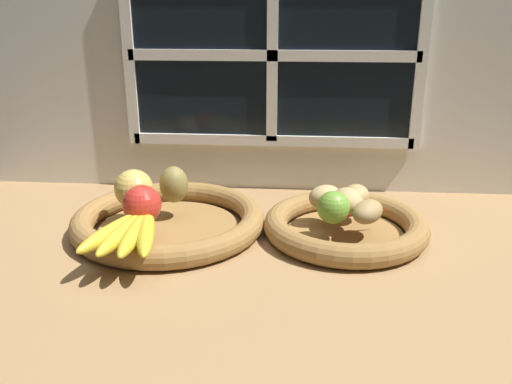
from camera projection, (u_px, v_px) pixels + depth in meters
ground_plane at (263, 245)px, 100.24cm from camera, size 140.00×90.00×3.00cm
back_wall at (273, 69)px, 118.39cm from camera, size 140.00×4.60×55.00cm
fruit_bowl_left at (169, 221)px, 102.29cm from camera, size 37.05×37.05×4.40cm
fruit_bowl_right at (345, 226)px, 99.75cm from camera, size 30.84×30.84×4.40cm
apple_golden_left at (134, 189)px, 101.53cm from camera, size 7.46×7.46×7.46cm
apple_red_front at (142, 204)px, 94.21cm from camera, size 6.97×6.97×6.97cm
pear_brown at (174, 184)px, 104.03cm from camera, size 7.08×7.19×7.35cm
banana_bunch_front at (131, 231)px, 88.24cm from camera, size 13.37×20.16×2.92cm
potato_large at (347, 202)px, 98.09cm from camera, size 6.72×7.34×5.17cm
potato_oblong at (325, 197)px, 101.30cm from camera, size 8.09×7.27×4.63cm
potato_small at (368, 212)px, 94.78cm from camera, size 7.98×8.90×4.13cm
potato_back at (356, 195)px, 102.52cm from camera, size 5.99×6.79×4.30cm
lime_near at (333, 207)px, 94.26cm from camera, size 5.92×5.92×5.92cm
chili_pepper at (360, 213)px, 97.52cm from camera, size 12.11×6.01×1.77cm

